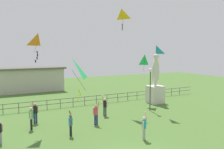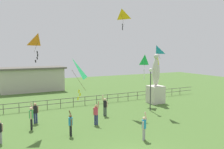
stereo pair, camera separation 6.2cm
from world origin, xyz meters
The scene contains 15 objects.
statue_monument centered at (9.91, 11.38, 1.81)m, with size 1.60×1.60×5.57m.
lamppost centered at (7.26, 8.76, 3.10)m, with size 0.36×0.36×4.24m.
person_0 centered at (-1.91, 5.49, 0.90)m, with size 0.31×0.46×1.79m.
person_1 centered at (-4.13, 8.20, 1.01)m, with size 0.38×0.52×2.02m.
person_2 centered at (0.66, 6.98, 0.98)m, with size 0.45×0.47×1.95m.
person_3 centered at (2.21, 2.53, 0.94)m, with size 0.48×0.34×1.87m.
person_4 centered at (2.43, 9.03, 0.97)m, with size 0.43×0.44×1.93m.
person_5 centered at (-3.59, 9.64, 0.97)m, with size 0.51×0.31×1.69m.
kite_0 centered at (8.22, 11.16, 4.76)m, with size 0.98×1.03×2.76m.
kite_1 centered at (7.11, 7.75, 5.93)m, with size 0.79×1.12×1.77m.
kite_2 centered at (-3.45, 8.12, 6.67)m, with size 1.13×1.05×2.14m.
kite_3 centered at (-2.27, 3.78, 4.72)m, with size 1.36×1.37×2.47m.
kite_4 centered at (4.97, 10.52, 9.44)m, with size 0.93×1.25×2.03m.
waterfront_railing centered at (-0.33, 14.00, 0.62)m, with size 36.03×0.06×0.95m.
pavilion_building centered at (-1.25, 26.00, 1.78)m, with size 9.29×3.92×3.51m.
Camera 2 is at (-6.77, -10.36, 5.98)m, focal length 38.62 mm.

